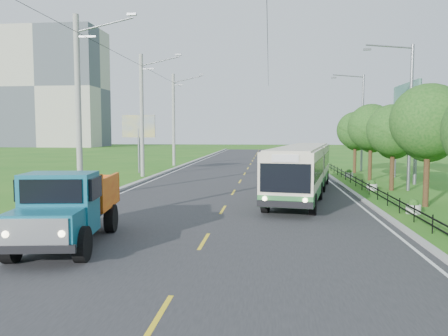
% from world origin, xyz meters
% --- Properties ---
extents(ground, '(240.00, 240.00, 0.00)m').
position_xyz_m(ground, '(0.00, 0.00, 0.00)').
color(ground, '#236718').
rests_on(ground, ground).
extents(road, '(14.00, 120.00, 0.02)m').
position_xyz_m(road, '(0.00, 20.00, 0.01)').
color(road, '#28282B').
rests_on(road, ground).
extents(curb_left, '(0.40, 120.00, 0.15)m').
position_xyz_m(curb_left, '(-7.20, 20.00, 0.07)').
color(curb_left, '#9E9E99').
rests_on(curb_left, ground).
extents(curb_right, '(0.30, 120.00, 0.10)m').
position_xyz_m(curb_right, '(7.15, 20.00, 0.05)').
color(curb_right, '#9E9E99').
rests_on(curb_right, ground).
extents(edge_line_left, '(0.12, 120.00, 0.00)m').
position_xyz_m(edge_line_left, '(-6.65, 20.00, 0.02)').
color(edge_line_left, silver).
rests_on(edge_line_left, road).
extents(edge_line_right, '(0.12, 120.00, 0.00)m').
position_xyz_m(edge_line_right, '(6.65, 20.00, 0.02)').
color(edge_line_right, silver).
rests_on(edge_line_right, road).
extents(centre_dash, '(0.12, 2.20, 0.00)m').
position_xyz_m(centre_dash, '(0.00, 0.00, 0.02)').
color(centre_dash, yellow).
rests_on(centre_dash, road).
extents(railing_right, '(0.04, 40.00, 0.60)m').
position_xyz_m(railing_right, '(8.00, 14.00, 0.30)').
color(railing_right, black).
rests_on(railing_right, ground).
extents(pole_near, '(3.51, 0.32, 10.00)m').
position_xyz_m(pole_near, '(-8.26, 9.00, 5.09)').
color(pole_near, gray).
rests_on(pole_near, ground).
extents(pole_mid, '(3.51, 0.32, 10.00)m').
position_xyz_m(pole_mid, '(-8.26, 21.00, 5.09)').
color(pole_mid, gray).
rests_on(pole_mid, ground).
extents(pole_far, '(3.51, 0.32, 10.00)m').
position_xyz_m(pole_far, '(-8.26, 33.00, 5.09)').
color(pole_far, gray).
rests_on(pole_far, ground).
extents(tree_third, '(3.60, 3.62, 6.00)m').
position_xyz_m(tree_third, '(9.86, 8.14, 3.99)').
color(tree_third, '#382314').
rests_on(tree_third, ground).
extents(tree_fourth, '(3.24, 3.31, 5.40)m').
position_xyz_m(tree_fourth, '(9.86, 14.14, 3.59)').
color(tree_fourth, '#382314').
rests_on(tree_fourth, ground).
extents(tree_fifth, '(3.48, 3.52, 5.80)m').
position_xyz_m(tree_fifth, '(9.86, 20.14, 3.85)').
color(tree_fifth, '#382314').
rests_on(tree_fifth, ground).
extents(tree_back, '(3.30, 3.36, 5.50)m').
position_xyz_m(tree_back, '(9.86, 26.14, 3.65)').
color(tree_back, '#382314').
rests_on(tree_back, ground).
extents(streetlight_mid, '(3.02, 0.20, 9.07)m').
position_xyz_m(streetlight_mid, '(10.64, 14.00, 4.90)').
color(streetlight_mid, slate).
rests_on(streetlight_mid, ground).
extents(streetlight_far, '(3.02, 0.20, 9.07)m').
position_xyz_m(streetlight_far, '(10.64, 28.00, 4.90)').
color(streetlight_far, slate).
rests_on(streetlight_far, ground).
extents(planter_near, '(0.64, 0.64, 0.67)m').
position_xyz_m(planter_near, '(8.60, 6.00, 0.29)').
color(planter_near, silver).
rests_on(planter_near, ground).
extents(planter_mid, '(0.64, 0.64, 0.67)m').
position_xyz_m(planter_mid, '(8.60, 14.00, 0.29)').
color(planter_mid, silver).
rests_on(planter_mid, ground).
extents(planter_far, '(0.64, 0.64, 0.67)m').
position_xyz_m(planter_far, '(8.60, 22.00, 0.29)').
color(planter_far, silver).
rests_on(planter_far, ground).
extents(billboard_left, '(3.00, 0.20, 5.20)m').
position_xyz_m(billboard_left, '(-9.50, 24.00, 3.87)').
color(billboard_left, slate).
rests_on(billboard_left, ground).
extents(billboard_right, '(0.24, 6.00, 7.30)m').
position_xyz_m(billboard_right, '(12.30, 20.00, 5.34)').
color(billboard_right, slate).
rests_on(billboard_right, ground).
extents(apartment_near, '(28.00, 14.00, 30.00)m').
position_xyz_m(apartment_near, '(-55.00, 95.00, 15.00)').
color(apartment_near, '#B7B2A3').
rests_on(apartment_near, ground).
extents(apartment_far, '(24.00, 14.00, 26.00)m').
position_xyz_m(apartment_far, '(-80.00, 120.00, 13.00)').
color(apartment_far, '#B7B2A3').
rests_on(apartment_far, ground).
extents(bus, '(4.80, 14.68, 2.80)m').
position_xyz_m(bus, '(4.05, 11.11, 1.68)').
color(bus, '#2D7238').
rests_on(bus, ground).
extents(dump_truck, '(2.97, 5.99, 2.41)m').
position_xyz_m(dump_truck, '(-4.30, -0.81, 1.37)').
color(dump_truck, '#146078').
rests_on(dump_truck, ground).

